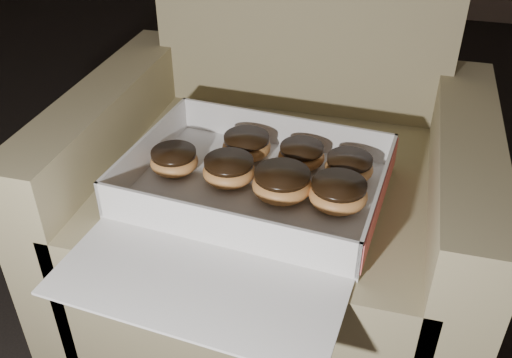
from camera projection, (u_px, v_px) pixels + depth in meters
The scene contains 13 objects.
floor at pixel (212, 319), 1.28m from camera, with size 4.50×4.50×0.00m, color black.
armchair at pixel (276, 199), 1.21m from camera, with size 0.80×0.68×0.84m.
bakery_box at pixel (249, 200), 0.99m from camera, with size 0.49×0.56×0.07m.
donut_a at pixel (282, 184), 1.00m from camera, with size 0.11×0.11×0.05m.
donut_b at pixel (349, 167), 1.05m from camera, with size 0.09×0.09×0.04m.
donut_c at pixel (301, 155), 1.08m from camera, with size 0.09×0.09×0.04m.
donut_d at pixel (174, 160), 1.07m from camera, with size 0.09×0.09×0.05m.
donut_e at pixel (338, 194), 0.97m from camera, with size 0.10×0.10×0.05m.
donut_f at pixel (247, 146), 1.11m from camera, with size 0.10×0.10×0.05m.
donut_g at pixel (229, 170), 1.04m from camera, with size 0.10×0.10×0.05m.
crumb_a at pixel (284, 237), 0.92m from camera, with size 0.01×0.01×0.00m, color black.
crumb_b at pixel (279, 202), 0.99m from camera, with size 0.01×0.01×0.00m, color black.
crumb_c at pixel (159, 212), 0.97m from camera, with size 0.01×0.01×0.00m, color black.
Camera 1 is at (0.32, -0.82, 0.98)m, focal length 40.00 mm.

